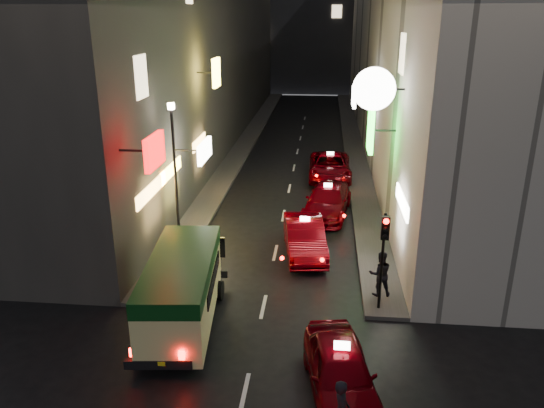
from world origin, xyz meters
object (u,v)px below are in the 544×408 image
(taxi_near, at_px, (341,368))
(traffic_light, at_px, (384,242))
(pedestrian_crossing, at_px, (342,407))
(lamp_post, at_px, (175,167))
(minibus, at_px, (182,284))

(taxi_near, relative_size, traffic_light, 1.59)
(pedestrian_crossing, xyz_separation_m, lamp_post, (-6.75, 10.43, 2.78))
(minibus, bearing_deg, traffic_light, 11.95)
(taxi_near, height_order, traffic_light, traffic_light)
(pedestrian_crossing, xyz_separation_m, traffic_light, (1.45, 5.90, 1.74))
(pedestrian_crossing, bearing_deg, minibus, 38.12)
(taxi_near, bearing_deg, traffic_light, 71.57)
(pedestrian_crossing, distance_m, traffic_light, 6.32)
(pedestrian_crossing, bearing_deg, lamp_post, 23.06)
(minibus, height_order, lamp_post, lamp_post)
(minibus, relative_size, lamp_post, 0.93)
(minibus, distance_m, traffic_light, 6.72)
(minibus, bearing_deg, taxi_near, -29.83)
(minibus, relative_size, traffic_light, 1.66)
(lamp_post, bearing_deg, pedestrian_crossing, -57.09)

